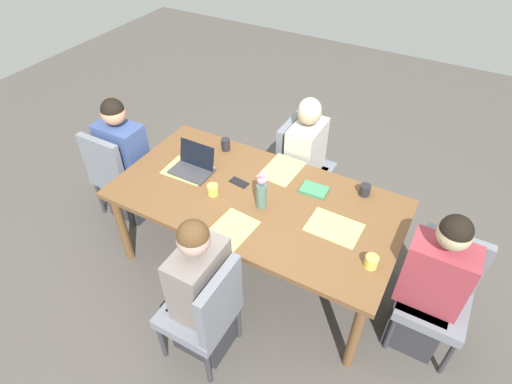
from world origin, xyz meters
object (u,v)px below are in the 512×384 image
coffee_mug_near_left (226,144)px  flower_vase (262,191)px  person_near_left_near (202,296)px  book_red_cover (314,190)px  person_head_right_left_far (429,291)px  coffee_mug_centre_left (213,190)px  person_far_left_mid (304,166)px  coffee_mug_near_right (371,262)px  chair_head_left_right_near (117,171)px  person_head_left_right_near (127,166)px  dining_table (256,204)px  chair_head_right_left_far (439,289)px  laptop_head_left_right_near (193,166)px  chair_far_left_mid (299,162)px  coffee_mug_centre_right (365,190)px  phone_black (239,182)px  chair_near_left_near (206,310)px

coffee_mug_near_left → flower_vase: bearing=-38.2°
person_near_left_near → book_red_cover: (0.31, 1.06, 0.24)m
person_near_left_near → coffee_mug_near_left: 1.34m
person_head_right_left_far → flower_vase: size_ratio=3.89×
coffee_mug_near_left → coffee_mug_centre_left: bearing=-67.5°
person_far_left_mid → coffee_mug_near_right: bearing=-49.1°
chair_head_left_right_near → book_red_cover: size_ratio=4.50×
person_far_left_mid → person_head_left_right_near: same height
dining_table → chair_head_left_right_near: (-1.40, -0.05, -0.19)m
chair_head_right_left_far → chair_head_left_right_near: bearing=-178.1°
chair_head_left_right_near → book_red_cover: (1.75, 0.32, 0.27)m
person_near_left_near → coffee_mug_near_right: size_ratio=14.36×
chair_head_left_right_near → coffee_mug_near_right: chair_head_left_right_near is taller
coffee_mug_centre_left → coffee_mug_near_left: bearing=112.5°
laptop_head_left_right_near → coffee_mug_centre_left: laptop_head_left_right_near is taller
coffee_mug_near_left → coffee_mug_centre_left: coffee_mug_near_left is taller
chair_far_left_mid → coffee_mug_centre_left: bearing=-105.3°
laptop_head_left_right_near → chair_head_right_left_far: bearing=0.2°
flower_vase → coffee_mug_near_right: bearing=-10.0°
dining_table → chair_head_left_right_near: chair_head_left_right_near is taller
chair_head_right_left_far → coffee_mug_centre_right: size_ratio=10.62×
chair_far_left_mid → chair_head_left_right_near: same height
chair_far_left_mid → flower_vase: bearing=-83.4°
coffee_mug_centre_left → phone_black: bearing=63.1°
dining_table → book_red_cover: bearing=37.8°
chair_head_left_right_near → coffee_mug_near_left: chair_head_left_right_near is taller
coffee_mug_centre_right → person_far_left_mid: bearing=148.7°
coffee_mug_centre_right → coffee_mug_centre_left: bearing=-151.1°
chair_head_right_left_far → person_head_right_left_far: (-0.06, -0.07, 0.03)m
chair_far_left_mid → person_far_left_mid: (0.07, -0.06, 0.03)m
person_head_left_right_near → coffee_mug_near_right: bearing=-6.1°
person_near_left_near → chair_far_left_mid: 1.66m
coffee_mug_centre_left → book_red_cover: (0.65, 0.40, -0.03)m
person_head_right_left_far → coffee_mug_near_right: 0.50m
person_head_left_right_near → person_far_left_mid: bearing=29.4°
chair_head_left_right_near → coffee_mug_centre_left: 1.15m
chair_near_left_near → phone_black: bearing=108.1°
laptop_head_left_right_near → coffee_mug_centre_right: 1.33m
person_head_right_left_far → person_head_left_right_near: same height
person_near_left_near → coffee_mug_near_right: bearing=32.3°
flower_vase → phone_black: size_ratio=2.05×
coffee_mug_centre_right → phone_black: coffee_mug_centre_right is taller
dining_table → coffee_mug_near_left: size_ratio=20.37×
chair_head_right_left_far → laptop_head_left_right_near: size_ratio=2.81×
person_near_left_near → coffee_mug_near_left: size_ratio=11.39×
person_near_left_near → phone_black: bearing=104.7°
chair_far_left_mid → book_red_cover: (0.38, -0.60, 0.27)m
person_head_right_left_far → book_red_cover: bearing=162.7°
flower_vase → chair_head_left_right_near: bearing=179.3°
chair_head_right_left_far → coffee_mug_near_right: (-0.44, -0.26, 0.30)m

